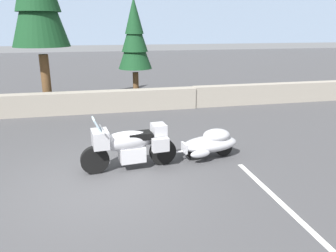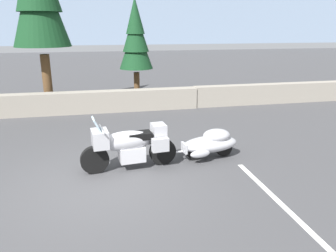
% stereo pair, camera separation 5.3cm
% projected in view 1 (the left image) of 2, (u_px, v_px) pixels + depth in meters
% --- Properties ---
extents(ground_plane, '(80.00, 80.00, 0.00)m').
position_uv_depth(ground_plane, '(103.00, 184.00, 7.13)').
color(ground_plane, '#424244').
extents(stone_guard_wall, '(24.00, 0.62, 0.89)m').
position_uv_depth(stone_guard_wall, '(81.00, 102.00, 12.85)').
color(stone_guard_wall, gray).
rests_on(stone_guard_wall, ground).
extents(distant_ridgeline, '(240.00, 80.00, 16.00)m').
position_uv_depth(distant_ridgeline, '(91.00, 9.00, 94.77)').
color(distant_ridgeline, '#7F93AD').
rests_on(distant_ridgeline, ground).
extents(touring_motorcycle, '(2.31, 0.89, 1.33)m').
position_uv_depth(touring_motorcycle, '(129.00, 144.00, 7.72)').
color(touring_motorcycle, black).
rests_on(touring_motorcycle, ground).
extents(car_shaped_trailer, '(2.23, 0.88, 0.76)m').
position_uv_depth(car_shaped_trailer, '(210.00, 143.00, 8.43)').
color(car_shaped_trailer, black).
rests_on(car_shaped_trailer, ground).
extents(pine_tree_secondary, '(1.49, 1.49, 4.52)m').
position_uv_depth(pine_tree_secondary, '(134.00, 37.00, 14.29)').
color(pine_tree_secondary, brown).
rests_on(pine_tree_secondary, ground).
extents(parking_stripe_marker, '(0.12, 3.60, 0.01)m').
position_uv_depth(parking_stripe_marker, '(279.00, 201.00, 6.43)').
color(parking_stripe_marker, silver).
rests_on(parking_stripe_marker, ground).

